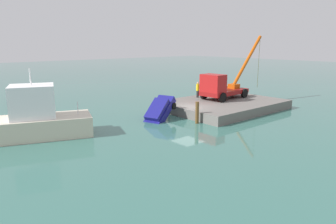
{
  "coord_description": "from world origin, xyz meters",
  "views": [
    {
      "loc": [
        20.57,
        21.35,
        6.98
      ],
      "look_at": [
        1.83,
        -0.85,
        0.54
      ],
      "focal_mm": 33.75,
      "sensor_mm": 36.0,
      "label": 1
    }
  ],
  "objects_px": {
    "moored_yacht": "(11,130)",
    "dock_worker": "(198,90)",
    "salvaged_car": "(158,114)",
    "crane_truck": "(221,86)"
  },
  "relations": [
    {
      "from": "moored_yacht",
      "to": "dock_worker",
      "type": "bearing_deg",
      "value": -179.24
    },
    {
      "from": "dock_worker",
      "to": "salvaged_car",
      "type": "distance_m",
      "value": 8.33
    },
    {
      "from": "crane_truck",
      "to": "moored_yacht",
      "type": "xyz_separation_m",
      "value": [
        20.81,
        -2.14,
        -1.59
      ]
    },
    {
      "from": "salvaged_car",
      "to": "crane_truck",
      "type": "bearing_deg",
      "value": -178.47
    },
    {
      "from": "dock_worker",
      "to": "moored_yacht",
      "type": "xyz_separation_m",
      "value": [
        19.6,
        0.26,
        -1.05
      ]
    },
    {
      "from": "salvaged_car",
      "to": "moored_yacht",
      "type": "xyz_separation_m",
      "value": [
        11.79,
        -2.38,
        0.12
      ]
    },
    {
      "from": "salvaged_car",
      "to": "moored_yacht",
      "type": "relative_size",
      "value": 0.37
    },
    {
      "from": "crane_truck",
      "to": "moored_yacht",
      "type": "distance_m",
      "value": 20.98
    },
    {
      "from": "dock_worker",
      "to": "moored_yacht",
      "type": "relative_size",
      "value": 0.16
    },
    {
      "from": "dock_worker",
      "to": "salvaged_car",
      "type": "relative_size",
      "value": 0.43
    }
  ]
}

